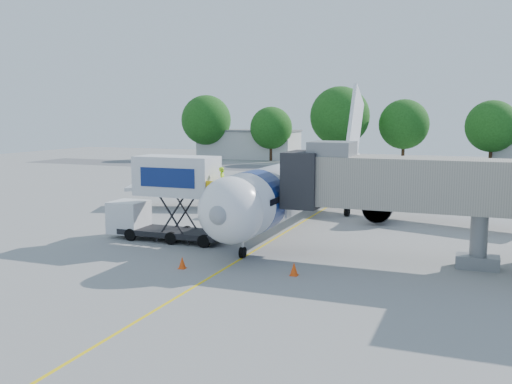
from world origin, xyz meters
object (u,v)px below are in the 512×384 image
(ground_tug, at_px, (180,281))
(catering_hiloader, at_px, (168,198))
(aircraft, at_px, (310,181))
(jet_bridge, at_px, (394,184))

(ground_tug, bearing_deg, catering_hiloader, 144.00)
(aircraft, distance_m, jet_bridge, 13.77)
(jet_bridge, distance_m, ground_tug, 13.18)
(aircraft, distance_m, ground_tug, 21.03)
(aircraft, bearing_deg, ground_tug, -90.09)
(aircraft, bearing_deg, catering_hiloader, -119.39)
(catering_hiloader, bearing_deg, jet_bridge, 0.01)
(jet_bridge, distance_m, catering_hiloader, 14.34)
(jet_bridge, bearing_deg, catering_hiloader, -179.99)
(aircraft, bearing_deg, jet_bridge, -54.30)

